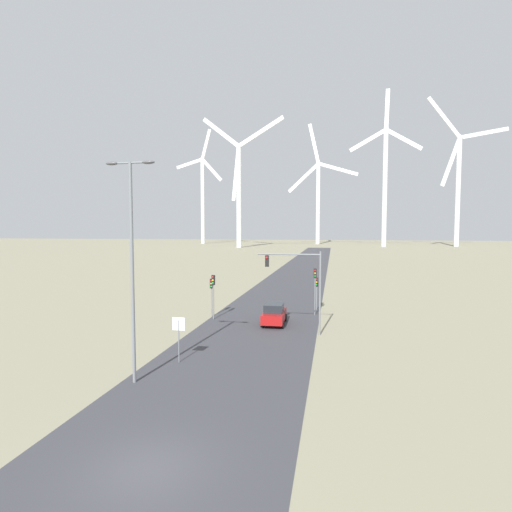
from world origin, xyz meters
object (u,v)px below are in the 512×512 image
streetlamp (132,249)px  wind_turbine_left (239,184)px  wind_turbine_center (318,194)px  car_approaching (274,314)px  traffic_light_post_mid_left (213,287)px  wind_turbine_far_left (203,193)px  wind_turbine_far_right (458,179)px  traffic_light_post_mid_right (317,286)px  traffic_light_mast_overhead (299,275)px  wind_turbine_right (385,177)px  traffic_light_post_near_right (315,281)px  stop_sign_near (179,331)px  traffic_light_post_near_left (212,289)px

streetlamp → wind_turbine_left: size_ratio=0.20×
wind_turbine_center → car_approaching: bearing=-88.9°
traffic_light_post_mid_left → car_approaching: size_ratio=0.98×
wind_turbine_far_left → wind_turbine_far_right: wind_turbine_far_right is taller
traffic_light_post_mid_right → wind_turbine_far_left: wind_turbine_far_left is taller
traffic_light_post_mid_left → wind_turbine_left: (-31.30, 140.98, 25.76)m
traffic_light_mast_overhead → wind_turbine_right: (26.14, 167.31, 28.21)m
wind_turbine_far_right → traffic_light_post_mid_right: bearing=-109.8°
traffic_light_post_mid_left → wind_turbine_far_right: wind_turbine_far_right is taller
wind_turbine_center → wind_turbine_right: (32.26, -27.61, 4.80)m
streetlamp → wind_turbine_right: size_ratio=0.16×
traffic_light_post_mid_right → wind_turbine_right: wind_turbine_right is taller
car_approaching → wind_turbine_left: size_ratio=0.07×
car_approaching → wind_turbine_right: (28.49, 164.45, 31.97)m
streetlamp → wind_turbine_far_left: size_ratio=0.18×
traffic_light_mast_overhead → wind_turbine_right: wind_turbine_right is taller
traffic_light_mast_overhead → wind_turbine_far_right: (60.25, 174.28, 27.23)m
traffic_light_post_near_right → wind_turbine_far_right: 179.35m
wind_turbine_far_right → traffic_light_mast_overhead: bearing=-109.1°
traffic_light_post_mid_left → wind_turbine_right: size_ratio=0.06×
traffic_light_post_mid_left → wind_turbine_center: (2.00, 191.12, 25.10)m
traffic_light_mast_overhead → car_approaching: 5.27m
stop_sign_near → traffic_light_post_near_left: traffic_light_post_near_left is taller
traffic_light_post_mid_left → streetlamp: bearing=-88.9°
wind_turbine_left → wind_turbine_far_right: bearing=16.5°
stop_sign_near → wind_turbine_left: wind_turbine_left is taller
streetlamp → wind_turbine_center: (1.71, 206.53, 20.90)m
traffic_light_post_mid_left → wind_turbine_far_right: bearing=68.1°
traffic_light_post_near_left → wind_turbine_right: wind_turbine_right is taller
wind_turbine_center → wind_turbine_far_left: bearing=-176.7°
traffic_light_post_mid_left → traffic_light_post_mid_right: (9.13, 6.01, -0.53)m
traffic_light_post_near_right → wind_turbine_right: 164.51m
wind_turbine_right → wind_turbine_far_right: wind_turbine_right is taller
traffic_light_post_mid_right → traffic_light_mast_overhead: 10.11m
traffic_light_post_mid_left → car_approaching: 6.20m
traffic_light_post_mid_right → wind_turbine_far_left: size_ratio=0.05×
traffic_light_post_mid_left → wind_turbine_left: size_ratio=0.07×
traffic_light_post_near_right → traffic_light_mast_overhead: bearing=-97.2°
traffic_light_post_near_right → car_approaching: size_ratio=1.08×
stop_sign_near → wind_turbine_far_right: wind_turbine_far_right is taller
traffic_light_post_mid_left → wind_turbine_left: bearing=102.5°
stop_sign_near → wind_turbine_far_left: (-65.33, 199.24, 27.32)m
traffic_light_post_near_left → car_approaching: (6.28, -2.05, -1.72)m
streetlamp → traffic_light_post_near_left: size_ratio=3.30×
traffic_light_post_near_left → wind_turbine_center: size_ratio=0.05×
traffic_light_post_near_left → traffic_light_post_near_right: (9.57, 2.55, 0.64)m
stop_sign_near → wind_turbine_far_right: 196.57m
traffic_light_mast_overhead → wind_turbine_far_left: bearing=110.6°
streetlamp → car_approaching: 16.69m
traffic_light_post_mid_left → traffic_light_post_mid_right: 10.94m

